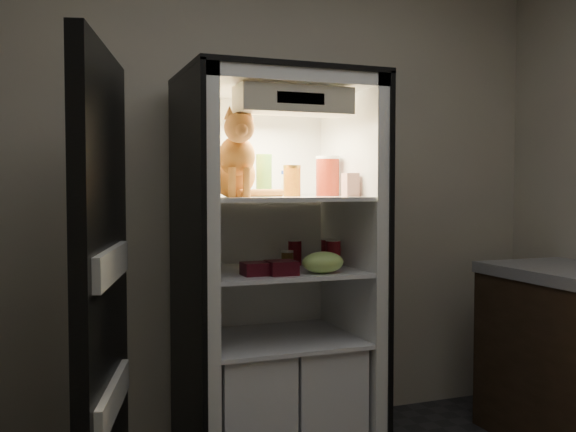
# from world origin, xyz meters

# --- Properties ---
(room_shell) EXTENTS (3.60, 3.60, 3.60)m
(room_shell) POSITION_xyz_m (0.00, 0.00, 1.62)
(room_shell) COLOR white
(room_shell) RESTS_ON floor
(refrigerator) EXTENTS (0.90, 0.72, 1.88)m
(refrigerator) POSITION_xyz_m (0.00, 1.38, 0.79)
(refrigerator) COLOR white
(refrigerator) RESTS_ON floor
(fridge_door) EXTENTS (0.27, 0.86, 1.85)m
(fridge_door) POSITION_xyz_m (-0.84, 0.92, 0.91)
(fridge_door) COLOR black
(fridge_door) RESTS_ON floor
(tabby_cat) EXTENTS (0.34, 0.39, 0.41)m
(tabby_cat) POSITION_xyz_m (-0.22, 1.27, 1.44)
(tabby_cat) COLOR orange
(tabby_cat) RESTS_ON refrigerator
(parmesan_shaker) EXTENTS (0.08, 0.08, 0.20)m
(parmesan_shaker) POSITION_xyz_m (-0.05, 1.39, 1.39)
(parmesan_shaker) COLOR green
(parmesan_shaker) RESTS_ON refrigerator
(mayo_tub) EXTENTS (0.09, 0.09, 0.13)m
(mayo_tub) POSITION_xyz_m (0.11, 1.44, 1.35)
(mayo_tub) COLOR white
(mayo_tub) RESTS_ON refrigerator
(salsa_jar) EXTENTS (0.09, 0.09, 0.15)m
(salsa_jar) POSITION_xyz_m (0.08, 1.34, 1.37)
(salsa_jar) COLOR maroon
(salsa_jar) RESTS_ON refrigerator
(pepper_jar) EXTENTS (0.12, 0.12, 0.20)m
(pepper_jar) POSITION_xyz_m (0.29, 1.39, 1.39)
(pepper_jar) COLOR #A83216
(pepper_jar) RESTS_ON refrigerator
(cream_carton) EXTENTS (0.07, 0.07, 0.11)m
(cream_carton) POSITION_xyz_m (0.32, 1.18, 1.35)
(cream_carton) COLOR silver
(cream_carton) RESTS_ON refrigerator
(soda_can_a) EXTENTS (0.07, 0.07, 0.13)m
(soda_can_a) POSITION_xyz_m (0.13, 1.43, 1.00)
(soda_can_a) COLOR black
(soda_can_a) RESTS_ON refrigerator
(soda_can_b) EXTENTS (0.07, 0.07, 0.13)m
(soda_can_b) POSITION_xyz_m (0.28, 1.36, 1.01)
(soda_can_b) COLOR black
(soda_can_b) RESTS_ON refrigerator
(soda_can_c) EXTENTS (0.07, 0.07, 0.14)m
(soda_can_c) POSITION_xyz_m (0.27, 1.26, 1.01)
(soda_can_c) COLOR black
(soda_can_c) RESTS_ON refrigerator
(condiment_jar) EXTENTS (0.06, 0.06, 0.08)m
(condiment_jar) POSITION_xyz_m (0.07, 1.37, 0.98)
(condiment_jar) COLOR #513717
(condiment_jar) RESTS_ON refrigerator
(grape_bag) EXTENTS (0.20, 0.14, 0.10)m
(grape_bag) POSITION_xyz_m (0.15, 1.11, 0.99)
(grape_bag) COLOR #A9D563
(grape_bag) RESTS_ON refrigerator
(berry_box_left) EXTENTS (0.12, 0.12, 0.06)m
(berry_box_left) POSITION_xyz_m (-0.17, 1.16, 0.97)
(berry_box_left) COLOR #430B11
(berry_box_left) RESTS_ON refrigerator
(berry_box_right) EXTENTS (0.13, 0.13, 0.06)m
(berry_box_right) POSITION_xyz_m (-0.05, 1.13, 0.97)
(berry_box_right) COLOR #430B11
(berry_box_right) RESTS_ON refrigerator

